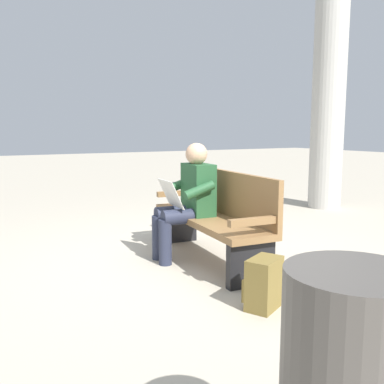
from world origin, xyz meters
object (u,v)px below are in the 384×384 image
Objects in this scene: support_pillar at (329,81)px; person_seated at (188,198)px; bench_near at (215,215)px; backpack at (263,284)px.

person_seated is at bearing 112.25° from support_pillar.
support_pillar is at bearing -61.94° from person_seated.
person_seated is at bearing 58.10° from bench_near.
support_pillar reaches higher than backpack.
person_seated is (0.17, 0.22, 0.17)m from bench_near.
backpack is at bearing 169.57° from bench_near.
bench_near is 0.44× the size of support_pillar.
bench_near is 1.27m from backpack.
bench_near reaches higher than backpack.
support_pillar is at bearing -52.25° from backpack.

